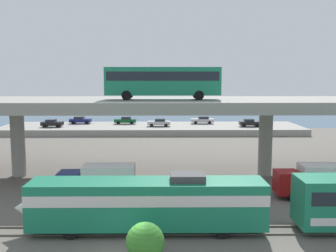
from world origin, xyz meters
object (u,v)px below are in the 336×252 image
at_px(service_truck_east, 99,181).
at_px(parked_car_0, 250,123).
at_px(service_truck_west, 316,180).
at_px(parked_car_1, 80,120).
at_px(parked_car_2, 159,122).
at_px(train_locomotive, 136,202).
at_px(parked_car_3, 52,123).
at_px(parked_car_4, 203,120).
at_px(transit_bus_on_overpass, 163,80).
at_px(parked_car_5, 125,120).

xyz_separation_m(service_truck_east, parked_car_0, (22.52, 41.32, 0.35)).
relative_size(service_truck_west, service_truck_east, 1.00).
distance_m(service_truck_west, service_truck_east, 19.49).
bearing_deg(parked_car_1, parked_car_2, -15.80).
relative_size(train_locomotive, service_truck_east, 2.58).
bearing_deg(parked_car_3, parked_car_4, 9.78).
distance_m(transit_bus_on_overpass, service_truck_west, 17.92).
distance_m(train_locomotive, parked_car_3, 52.57).
height_order(parked_car_0, parked_car_1, same).
distance_m(service_truck_east, parked_car_2, 42.21).
bearing_deg(parked_car_3, parked_car_0, 0.36).
relative_size(transit_bus_on_overpass, parked_car_1, 2.75).
xyz_separation_m(service_truck_west, service_truck_east, (-19.49, 0.00, 0.00)).
xyz_separation_m(parked_car_4, parked_car_5, (-15.88, -0.17, -0.00)).
relative_size(service_truck_east, parked_car_5, 1.55).
relative_size(parked_car_1, parked_car_5, 1.00).
bearing_deg(parked_car_1, parked_car_5, -3.29).
bearing_deg(parked_car_3, parked_car_5, 19.79).
relative_size(parked_car_2, parked_car_4, 0.97).
bearing_deg(parked_car_3, service_truck_east, -69.05).
bearing_deg(parked_car_0, parked_car_2, 178.05).
height_order(transit_bus_on_overpass, parked_car_1, transit_bus_on_overpass).
bearing_deg(service_truck_east, parked_car_5, -87.44).
height_order(parked_car_2, parked_car_3, same).
height_order(transit_bus_on_overpass, parked_car_3, transit_bus_on_overpass).
height_order(service_truck_east, parked_car_1, service_truck_east).
bearing_deg(parked_car_2, service_truck_west, 109.19).
xyz_separation_m(parked_car_0, parked_car_3, (-38.25, -0.24, 0.00)).
xyz_separation_m(service_truck_west, parked_car_4, (-5.67, 46.18, 0.35)).
relative_size(transit_bus_on_overpass, parked_car_3, 2.96).
xyz_separation_m(parked_car_0, parked_car_5, (-24.57, 4.68, 0.00)).
distance_m(transit_bus_on_overpass, service_truck_east, 12.76).
bearing_deg(service_truck_east, train_locomotive, 116.35).
relative_size(parked_car_0, parked_car_1, 0.92).
height_order(service_truck_west, parked_car_4, service_truck_west).
bearing_deg(service_truck_west, parked_car_3, -49.40).
bearing_deg(parked_car_4, parked_car_5, 0.62).
bearing_deg(service_truck_east, transit_bus_on_overpass, -128.34).
bearing_deg(parked_car_1, transit_bus_on_overpass, -66.50).
height_order(parked_car_1, parked_car_5, same).
distance_m(train_locomotive, transit_bus_on_overpass, 17.17).
height_order(parked_car_3, parked_car_4, same).
xyz_separation_m(transit_bus_on_overpass, parked_car_2, (-0.78, 34.74, -8.53)).
xyz_separation_m(train_locomotive, service_truck_east, (-3.82, 7.71, -0.55)).
distance_m(transit_bus_on_overpass, parked_car_5, 40.49).
xyz_separation_m(parked_car_3, parked_car_4, (29.55, 5.09, 0.00)).
xyz_separation_m(service_truck_west, parked_car_1, (-30.92, 46.54, 0.36)).
bearing_deg(parked_car_5, parked_car_1, -3.29).
distance_m(service_truck_west, parked_car_0, 41.44).
distance_m(service_truck_west, parked_car_1, 55.88).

